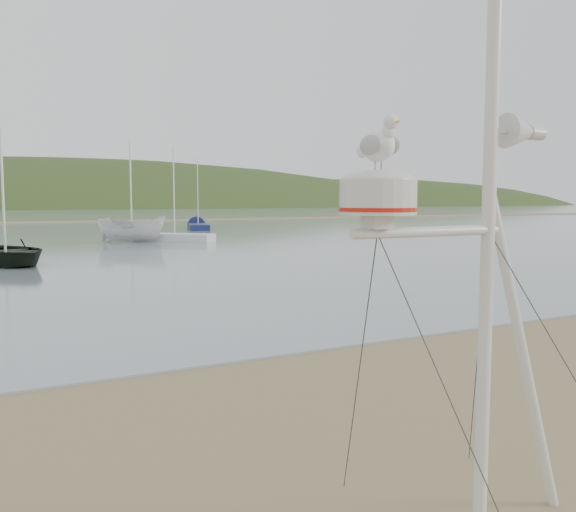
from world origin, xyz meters
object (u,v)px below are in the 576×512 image
boat_white (131,208)px  boat_dark (3,202)px  sailboat_white_near (151,237)px  sailboat_blue_far (197,226)px  mast_rig (483,384)px

boat_white → boat_dark: bearing=174.6°
boat_dark → boat_white: boat_dark is taller
sailboat_white_near → sailboat_blue_far: 17.09m
mast_rig → sailboat_blue_far: bearing=72.3°
boat_white → sailboat_blue_far: bearing=-1.6°
boat_white → sailboat_blue_far: sailboat_blue_far is taller
boat_dark → boat_white: bearing=34.2°
boat_dark → mast_rig: bearing=-104.9°
boat_white → sailboat_white_near: (1.38, 0.74, -1.89)m
sailboat_white_near → boat_white: bearing=-151.8°
mast_rig → boat_white: bearing=80.1°
sailboat_blue_far → sailboat_white_near: bearing=-120.0°
mast_rig → sailboat_white_near: sailboat_white_near is taller
mast_rig → sailboat_white_near: bearing=78.1°
sailboat_white_near → sailboat_blue_far: sailboat_blue_far is taller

